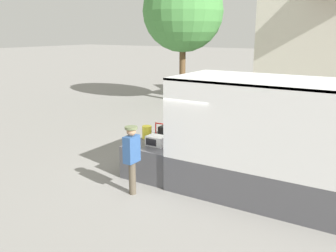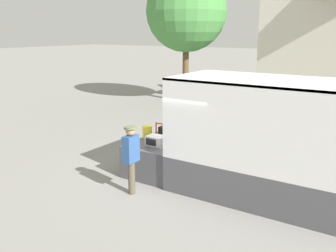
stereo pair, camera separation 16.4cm
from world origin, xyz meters
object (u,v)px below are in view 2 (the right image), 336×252
at_px(microwave, 156,141).
at_px(portable_generator, 170,132).
at_px(worker_person, 131,153).
at_px(orange_bucket, 147,132).
at_px(street_tree, 186,11).

xyz_separation_m(microwave, portable_generator, (-0.08, 0.83, 0.05)).
relative_size(microwave, portable_generator, 0.81).
bearing_deg(microwave, worker_person, -84.33).
distance_m(microwave, worker_person, 1.34).
distance_m(portable_generator, worker_person, 2.17).
bearing_deg(portable_generator, orange_bucket, -146.70).
bearing_deg(orange_bucket, street_tree, 114.47).
relative_size(orange_bucket, worker_person, 0.21).
bearing_deg(microwave, orange_bucket, 145.41).
bearing_deg(orange_bucket, portable_generator, 33.30).
height_order(microwave, street_tree, street_tree).
relative_size(microwave, worker_person, 0.30).
xyz_separation_m(worker_person, street_tree, (-5.47, 12.07, 4.07)).
relative_size(microwave, orange_bucket, 1.38).
distance_m(portable_generator, orange_bucket, 0.69).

